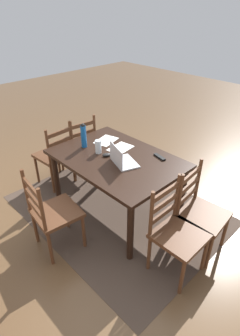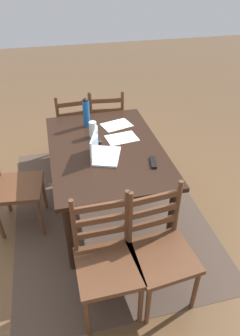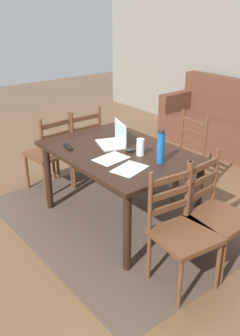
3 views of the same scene
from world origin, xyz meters
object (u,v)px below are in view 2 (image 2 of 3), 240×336
object	(u,v)px
chair_far_head	(13,187)
chair_right_near	(106,124)
chair_left_near	(161,251)
laptop	(101,151)
tv_remote	(153,162)
chair_right_far	(74,128)
computer_mouse	(97,141)
water_bottle	(86,112)
dining_table	(106,156)
chair_left_far	(107,262)
drinking_glass	(93,129)

from	to	relation	value
chair_far_head	chair_right_near	xyz separation A→B (m)	(1.02, -1.09, 0.00)
chair_left_near	laptop	xyz separation A→B (m)	(0.88, 0.27, 0.37)
laptop	tv_remote	xyz separation A→B (m)	(-0.21, -0.41, -0.05)
chair_right_far	chair_left_near	bearing A→B (deg)	-168.86
chair_far_head	chair_right_near	size ratio (longest dim) A/B	1.00
chair_far_head	computer_mouse	bearing A→B (deg)	-83.66
laptop	water_bottle	world-z (taller)	water_bottle
dining_table	tv_remote	xyz separation A→B (m)	(-0.35, -0.35, 0.10)
computer_mouse	chair_left_far	bearing A→B (deg)	-157.63
chair_right_far	laptop	bearing A→B (deg)	-173.31
chair_far_head	laptop	distance (m)	0.91
chair_right_near	computer_mouse	distance (m)	1.02
dining_table	chair_left_near	size ratio (longest dim) A/B	1.56
chair_right_near	laptop	xyz separation A→B (m)	(-1.17, 0.27, 0.37)
drinking_glass	computer_mouse	distance (m)	0.14
chair_far_head	drinking_glass	world-z (taller)	chair_far_head
dining_table	computer_mouse	world-z (taller)	computer_mouse
tv_remote	chair_right_near	bearing A→B (deg)	-71.65
chair_far_head	tv_remote	size ratio (longest dim) A/B	5.59
tv_remote	laptop	bearing A→B (deg)	-14.16
water_bottle	computer_mouse	world-z (taller)	water_bottle
chair_left_near	water_bottle	xyz separation A→B (m)	(1.49, 0.30, 0.47)
tv_remote	drinking_glass	bearing A→B (deg)	-41.12
computer_mouse	chair_left_near	bearing A→B (deg)	-137.12
water_bottle	computer_mouse	bearing A→B (deg)	-173.92
chair_left_far	laptop	size ratio (longest dim) A/B	2.53
chair_left_far	laptop	xyz separation A→B (m)	(0.88, -0.14, 0.37)
dining_table	chair_right_near	world-z (taller)	chair_right_near
chair_left_near	chair_far_head	size ratio (longest dim) A/B	1.00
chair_left_near	water_bottle	world-z (taller)	water_bottle
computer_mouse	tv_remote	world-z (taller)	computer_mouse
chair_right_far	tv_remote	size ratio (longest dim) A/B	5.59
chair_right_far	water_bottle	size ratio (longest dim) A/B	3.11
laptop	drinking_glass	bearing A→B (deg)	2.09
chair_right_near	water_bottle	xyz separation A→B (m)	(-0.57, 0.30, 0.47)
laptop	computer_mouse	bearing A→B (deg)	-0.43
chair_left_near	computer_mouse	world-z (taller)	chair_left_near
dining_table	water_bottle	distance (m)	0.54
chair_far_head	laptop	size ratio (longest dim) A/B	2.53
chair_left_near	chair_left_far	world-z (taller)	same
chair_far_head	chair_left_far	world-z (taller)	same
chair_left_far	chair_right_near	world-z (taller)	same
chair_right_far	computer_mouse	world-z (taller)	chair_right_far
chair_left_far	computer_mouse	world-z (taller)	chair_left_far
chair_far_head	tv_remote	bearing A→B (deg)	-106.09
drinking_glass	chair_far_head	bearing A→B (deg)	105.15
chair_right_near	computer_mouse	world-z (taller)	chair_right_near
chair_left_near	chair_left_far	size ratio (longest dim) A/B	1.00
chair_right_near	laptop	distance (m)	1.26
chair_left_near	tv_remote	size ratio (longest dim) A/B	5.59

